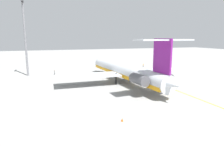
% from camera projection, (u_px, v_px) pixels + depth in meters
% --- Properties ---
extents(ground, '(349.90, 349.90, 0.00)m').
position_uv_depth(ground, '(147.00, 83.00, 59.44)').
color(ground, gray).
extents(main_jetliner, '(46.26, 40.93, 13.47)m').
position_uv_depth(main_jetliner, '(126.00, 71.00, 58.72)').
color(main_jetliner, silver).
rests_on(main_jetliner, ground).
extents(ground_crew_near_nose, '(0.42, 0.27, 1.69)m').
position_uv_depth(ground_crew_near_nose, '(143.00, 65.00, 91.36)').
color(ground_crew_near_nose, black).
rests_on(ground_crew_near_nose, ground).
extents(ground_crew_near_tail, '(0.37, 0.30, 1.75)m').
position_uv_depth(ground_crew_near_tail, '(54.00, 72.00, 72.66)').
color(ground_crew_near_tail, black).
rests_on(ground_crew_near_tail, ground).
extents(ground_crew_portside, '(0.29, 0.42, 1.83)m').
position_uv_depth(ground_crew_portside, '(126.00, 66.00, 88.12)').
color(ground_crew_portside, black).
rests_on(ground_crew_portside, ground).
extents(safety_cone_nose, '(0.40, 0.40, 0.55)m').
position_uv_depth(safety_cone_nose, '(122.00, 120.00, 32.24)').
color(safety_cone_nose, '#EA590F').
rests_on(safety_cone_nose, ground).
extents(taxiway_centreline, '(105.57, 2.19, 0.01)m').
position_uv_depth(taxiway_centreline, '(150.00, 80.00, 63.46)').
color(taxiway_centreline, gold).
rests_on(taxiway_centreline, ground).
extents(light_mast, '(4.00, 0.70, 26.27)m').
position_uv_depth(light_mast, '(25.00, 36.00, 68.73)').
color(light_mast, slate).
rests_on(light_mast, ground).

